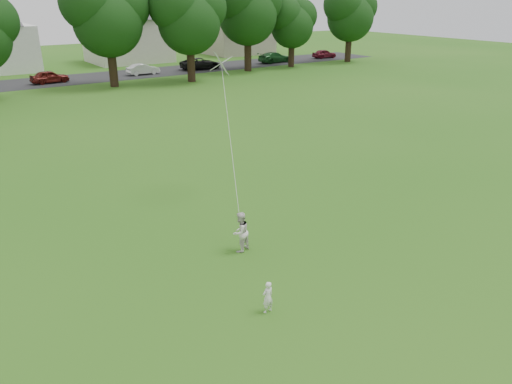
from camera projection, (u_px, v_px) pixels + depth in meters
ground at (271, 295)px, 14.22m from camera, size 160.00×160.00×0.00m
street at (5, 85)px, 46.38m from camera, size 90.00×7.00×0.01m
toddler at (268, 297)px, 13.28m from camera, size 0.36×0.25×0.93m
older_boy at (240, 232)px, 16.39m from camera, size 0.80×0.70×1.38m
kite at (230, 136)px, 17.98m from camera, size 1.60×3.04×7.05m
tree_row at (21, 13)px, 39.71m from camera, size 81.05×9.20×11.25m
parked_cars at (54, 76)px, 47.57m from camera, size 71.33×2.58×1.29m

